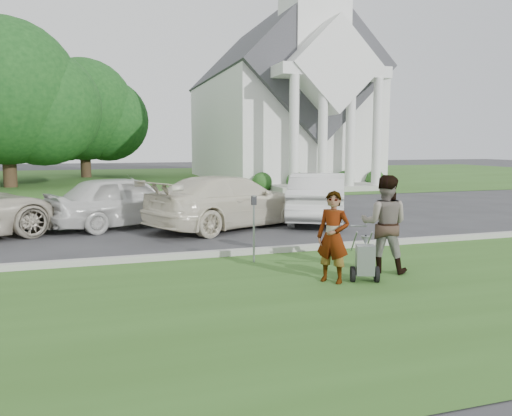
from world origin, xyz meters
name	(u,v)px	position (x,y,z in m)	size (l,w,h in m)	color
ground	(243,261)	(0.00, 0.00, 0.00)	(120.00, 120.00, 0.00)	#333335
grass_strip	(294,303)	(0.00, -3.00, 0.01)	(80.00, 7.00, 0.01)	#31561D
church_lawn	(143,179)	(0.00, 27.00, 0.01)	(80.00, 30.00, 0.01)	#31561D
curb	(236,253)	(0.00, 0.55, 0.07)	(80.00, 0.18, 0.15)	#9E9E93
church	(277,94)	(9.00, 23.11, 5.94)	(9.19, 19.00, 24.10)	white
tree_left	(5,99)	(-8.01, 21.99, 5.11)	(10.63, 8.40, 9.71)	#332316
tree_back	(83,114)	(-4.01, 29.99, 4.73)	(9.61, 7.60, 8.89)	#332316
striping_cart	(365,261)	(1.69, -2.25, 0.40)	(0.73, 1.08, 0.93)	black
person_left	(333,238)	(1.10, -2.11, 0.84)	(0.61, 0.40, 1.67)	#999999
person_right	(384,224)	(2.40, -1.71, 0.96)	(0.93, 0.72, 1.91)	#999999
parking_meter_near	(254,221)	(0.18, -0.21, 0.91)	(0.10, 0.09, 1.45)	gray
car_b	(126,201)	(-2.18, 5.49, 0.80)	(1.88, 4.68, 1.59)	silver
car_c	(230,202)	(0.82, 4.39, 0.79)	(2.21, 5.44, 1.58)	beige
car_d	(318,197)	(3.94, 4.81, 0.79)	(1.68, 4.82, 1.59)	silver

